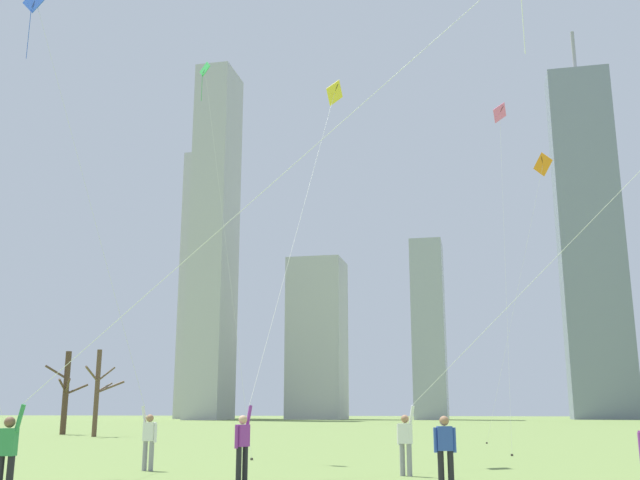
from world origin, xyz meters
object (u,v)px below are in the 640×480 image
at_px(distant_kite_low_near_trees_green, 209,107).
at_px(bare_tree_center, 98,389).
at_px(kite_flyer_foreground_right_teal, 508,331).
at_px(distant_kite_high_overhead_pink, 501,135).
at_px(kite_flyer_midfield_center_yellow, 264,360).
at_px(kite_flyer_midfield_right_blue, 120,326).
at_px(bare_tree_rightmost, 66,390).
at_px(bystander_far_off_by_trees, 445,448).
at_px(distant_kite_drifting_left_orange, 540,180).
at_px(kite_flyer_midfield_left_white, 89,374).

bearing_deg(distant_kite_low_near_trees_green, bare_tree_center, 127.88).
bearing_deg(kite_flyer_foreground_right_teal, distant_kite_high_overhead_pink, 86.83).
height_order(kite_flyer_midfield_center_yellow, kite_flyer_midfield_right_blue, kite_flyer_midfield_right_blue).
xyz_separation_m(bare_tree_rightmost, bare_tree_center, (4.53, -3.53, -0.03)).
xyz_separation_m(kite_flyer_midfield_right_blue, bystander_far_off_by_trees, (10.04, -3.48, -3.39)).
xyz_separation_m(kite_flyer_midfield_center_yellow, bystander_far_off_by_trees, (4.96, -2.21, -2.19)).
relative_size(kite_flyer_foreground_right_teal, bare_tree_center, 2.81).
distance_m(kite_flyer_midfield_center_yellow, kite_flyer_midfield_right_blue, 5.37).
bearing_deg(kite_flyer_midfield_right_blue, bare_tree_center, 120.02).
height_order(kite_flyer_midfield_right_blue, bystander_far_off_by_trees, kite_flyer_midfield_right_blue).
bearing_deg(distant_kite_drifting_left_orange, distant_kite_low_near_trees_green, -139.55).
distance_m(distant_kite_drifting_left_orange, bare_tree_center, 31.50).
bearing_deg(kite_flyer_midfield_right_blue, kite_flyer_foreground_right_teal, -7.16).
bearing_deg(kite_flyer_midfield_left_white, distant_kite_drifting_left_orange, 65.56).
bearing_deg(kite_flyer_foreground_right_teal, kite_flyer_midfield_center_yellow, 178.31).
height_order(distant_kite_high_overhead_pink, bare_tree_center, distant_kite_high_overhead_pink).
bearing_deg(kite_flyer_midfield_left_white, distant_kite_high_overhead_pink, 64.40).
bearing_deg(bare_tree_center, distant_kite_drifting_left_orange, -13.01).
relative_size(distant_kite_low_near_trees_green, bare_tree_rightmost, 2.74).
relative_size(kite_flyer_midfield_left_white, distant_kite_high_overhead_pink, 0.71).
height_order(kite_flyer_foreground_right_teal, kite_flyer_midfield_left_white, kite_flyer_foreground_right_teal).
xyz_separation_m(bystander_far_off_by_trees, distant_kite_low_near_trees_green, (-9.69, 9.39, 13.22)).
xyz_separation_m(kite_flyer_midfield_center_yellow, distant_kite_low_near_trees_green, (-4.73, 7.18, 11.03)).
height_order(kite_flyer_foreground_right_teal, bare_tree_center, kite_flyer_foreground_right_teal).
height_order(kite_flyer_midfield_right_blue, bare_tree_center, kite_flyer_midfield_right_blue).
bearing_deg(kite_flyer_foreground_right_teal, kite_flyer_midfield_right_blue, 172.84).
distance_m(distant_kite_drifting_left_orange, bare_tree_rightmost, 36.52).
distance_m(distant_kite_low_near_trees_green, bare_tree_rightmost, 31.42).
bearing_deg(distant_kite_low_near_trees_green, kite_flyer_midfield_left_white, -77.98).
bearing_deg(kite_flyer_midfield_center_yellow, kite_flyer_midfield_right_blue, 165.94).
xyz_separation_m(kite_flyer_midfield_left_white, bare_tree_center, (-17.42, 31.88, 0.64)).
relative_size(kite_flyer_midfield_center_yellow, kite_flyer_midfield_left_white, 1.29).
height_order(distant_kite_drifting_left_orange, bare_tree_rightmost, distant_kite_drifting_left_orange).
bearing_deg(kite_flyer_midfield_center_yellow, kite_flyer_foreground_right_teal, -1.69).
bearing_deg(bare_tree_rightmost, bystander_far_off_by_trees, -47.71).
relative_size(kite_flyer_midfield_center_yellow, distant_kite_drifting_left_orange, 0.97).
relative_size(kite_flyer_foreground_right_teal, distant_kite_high_overhead_pink, 1.01).
height_order(kite_flyer_foreground_right_teal, kite_flyer_midfield_right_blue, kite_flyer_midfield_right_blue).
bearing_deg(bare_tree_center, bare_tree_rightmost, 142.12).
relative_size(bare_tree_rightmost, bare_tree_center, 1.04).
bearing_deg(kite_flyer_midfield_center_yellow, bystander_far_off_by_trees, -24.00).
relative_size(distant_kite_drifting_left_orange, bare_tree_center, 2.64).
bearing_deg(distant_kite_low_near_trees_green, bare_tree_rightmost, 130.63).
xyz_separation_m(kite_flyer_midfield_right_blue, distant_kite_drifting_left_orange, (14.59, 18.05, 9.49)).
bearing_deg(distant_kite_high_overhead_pink, distant_kite_low_near_trees_green, -152.36).
xyz_separation_m(kite_flyer_foreground_right_teal, distant_kite_low_near_trees_green, (-11.31, 7.38, 10.40)).
xyz_separation_m(kite_flyer_foreground_right_teal, kite_flyer_midfield_right_blue, (-11.66, 1.47, 0.57)).
height_order(kite_flyer_foreground_right_teal, bare_tree_rightmost, kite_flyer_foreground_right_teal).
height_order(kite_flyer_midfield_right_blue, distant_kite_low_near_trees_green, kite_flyer_midfield_right_blue).
bearing_deg(bare_tree_rightmost, bare_tree_center, -37.88).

